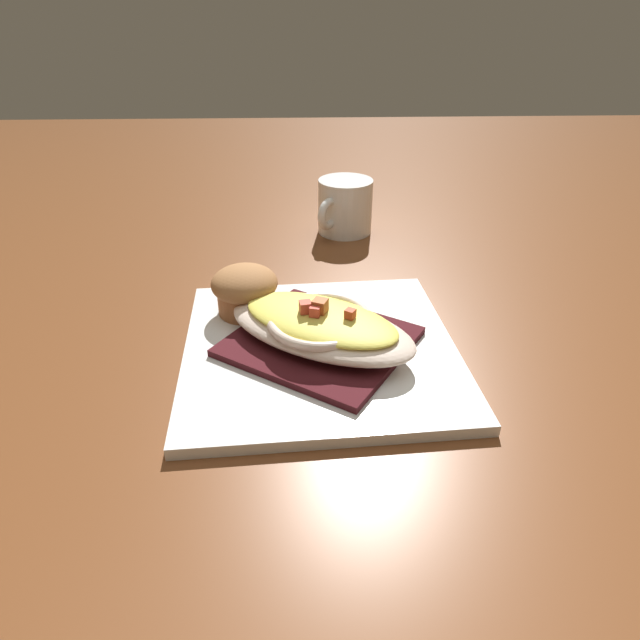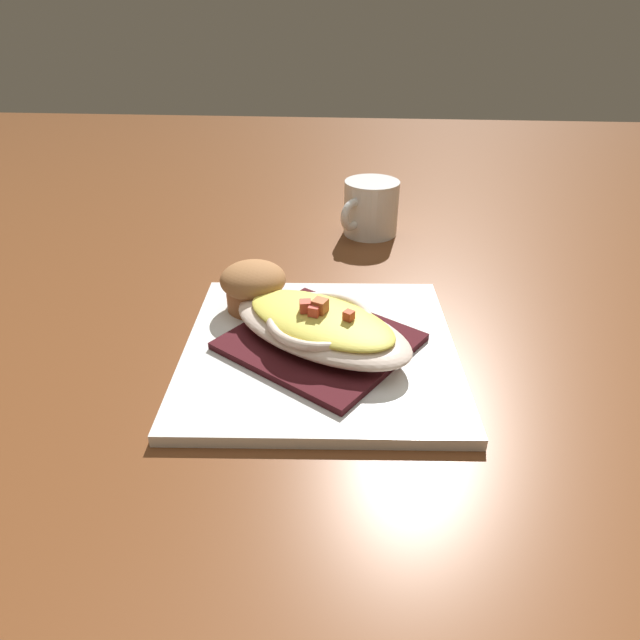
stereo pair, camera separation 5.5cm
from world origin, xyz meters
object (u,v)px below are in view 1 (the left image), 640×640
(square_plate, at_px, (320,349))
(muffin, at_px, (245,289))
(coffee_mug, at_px, (344,210))
(gratin_dish, at_px, (320,324))

(square_plate, bearing_deg, muffin, -131.44)
(muffin, bearing_deg, coffee_mug, 153.78)
(gratin_dish, distance_m, muffin, 0.11)
(square_plate, bearing_deg, coffee_mug, 171.47)
(coffee_mug, bearing_deg, square_plate, -8.53)
(square_plate, distance_m, coffee_mug, 0.35)
(square_plate, xyz_separation_m, coffee_mug, (-0.35, 0.05, 0.03))
(muffin, distance_m, coffee_mug, 0.30)
(square_plate, distance_m, muffin, 0.12)
(coffee_mug, bearing_deg, muffin, -26.22)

